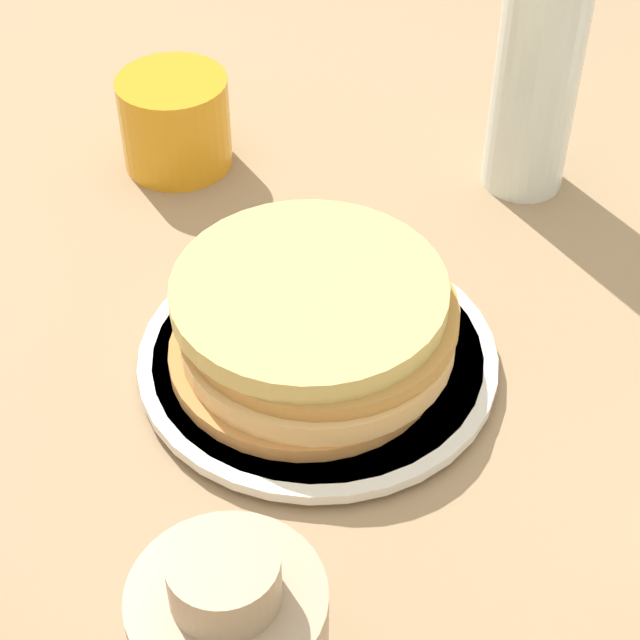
{
  "coord_description": "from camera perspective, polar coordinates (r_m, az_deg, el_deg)",
  "views": [
    {
      "loc": [
        0.0,
        0.48,
        0.48
      ],
      "look_at": [
        0.02,
        0.01,
        0.04
      ],
      "focal_mm": 60.0,
      "sensor_mm": 36.0,
      "label": 1
    }
  ],
  "objects": [
    {
      "name": "water_bottle_far",
      "position": [
        0.77,
        11.9,
        14.54
      ],
      "size": [
        0.06,
        0.06,
        0.25
      ],
      "color": "silver",
      "rests_on": "ground_plane"
    },
    {
      "name": "pancake_stack",
      "position": [
        0.65,
        -0.24,
        -0.07
      ],
      "size": [
        0.18,
        0.18,
        0.05
      ],
      "color": "#BF8243",
      "rests_on": "plate"
    },
    {
      "name": "ground_plane",
      "position": [
        0.68,
        1.97,
        -1.67
      ],
      "size": [
        4.0,
        4.0,
        0.0
      ],
      "primitive_type": "plane",
      "color": "#9E7F5B"
    },
    {
      "name": "juice_glass",
      "position": [
        0.83,
        -7.64,
        10.43
      ],
      "size": [
        0.08,
        0.08,
        0.07
      ],
      "color": "orange",
      "rests_on": "ground_plane"
    },
    {
      "name": "plate",
      "position": [
        0.67,
        -0.0,
        -2.07
      ],
      "size": [
        0.22,
        0.22,
        0.01
      ],
      "color": "silver",
      "rests_on": "ground_plane"
    }
  ]
}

